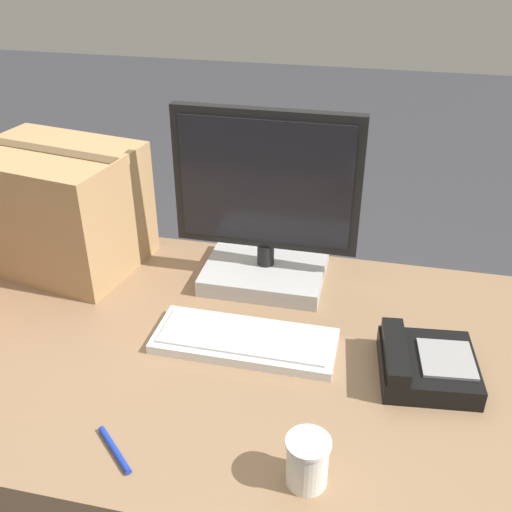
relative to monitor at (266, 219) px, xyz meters
The scene contains 7 objects.
office_desk 0.64m from the monitor, 113.52° to the right, with size 1.80×0.90×0.74m.
monitor is the anchor object (origin of this frame).
keyboard 0.33m from the monitor, 87.43° to the right, with size 0.41×0.16×0.03m.
desk_phone 0.53m from the monitor, 37.00° to the right, with size 0.22×0.22×0.08m.
paper_cup_right 0.67m from the monitor, 71.95° to the right, with size 0.08×0.08×0.10m.
cardboard_box 0.56m from the monitor, behind, with size 0.46×0.38×0.32m.
pen_marker 0.67m from the monitor, 102.95° to the right, with size 0.10×0.09×0.01m.
Camera 1 is at (0.40, -1.02, 1.60)m, focal length 42.00 mm.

